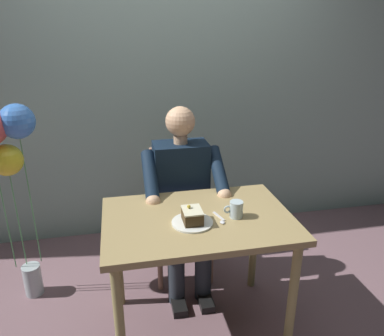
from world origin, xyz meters
The scene contains 10 objects.
ground_plane centered at (0.00, 0.00, 0.00)m, with size 14.00×14.00×0.00m, color #7C5C64.
cafe_rear_panel centered at (0.00, -1.29, 1.50)m, with size 6.40×0.12×3.00m, color #91B1A6.
dining_table centered at (0.00, 0.00, 0.65)m, with size 1.03×0.70×0.75m.
chair centered at (0.00, -0.63, 0.51)m, with size 0.42×0.42×0.92m.
seated_person centered at (0.00, -0.46, 0.65)m, with size 0.53×0.58×1.25m.
dessert_plate centered at (0.05, 0.06, 0.75)m, with size 0.22×0.22×0.01m, color white.
cake_slice centered at (0.05, 0.06, 0.80)m, with size 0.10×0.13×0.09m.
coffee_cup centered at (-0.20, 0.04, 0.80)m, with size 0.11×0.07×0.09m.
dessert_spoon centered at (-0.11, 0.06, 0.75)m, with size 0.04×0.14×0.01m.
balloon_display centered at (1.06, -0.53, 1.03)m, with size 0.37×0.25×1.30m.
Camera 1 is at (0.39, 1.73, 1.72)m, focal length 34.47 mm.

